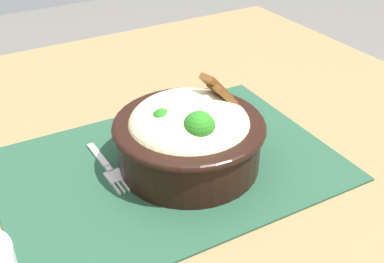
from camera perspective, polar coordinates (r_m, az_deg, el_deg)
The scene contains 4 objects.
table at distance 0.70m, azimuth -1.97°, elevation -6.52°, with size 1.01×0.95×0.70m.
placemat at distance 0.63m, azimuth -2.74°, elevation -4.23°, with size 0.44×0.31×0.00m, color #1E422D.
bowl at distance 0.60m, azimuth 0.02°, elevation -0.18°, with size 0.22×0.22×0.12m.
fork at distance 0.63m, azimuth -10.10°, elevation -4.53°, with size 0.02×0.12×0.00m.
Camera 1 is at (0.25, 0.48, 1.08)m, focal length 43.63 mm.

